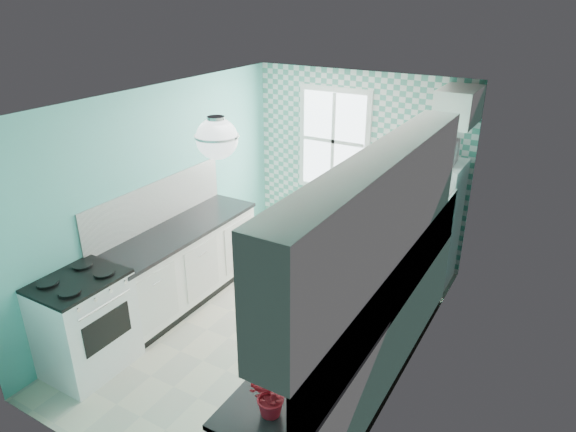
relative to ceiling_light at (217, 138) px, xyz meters
The scene contains 26 objects.
floor 2.47m from the ceiling_light, 90.00° to the left, with size 3.00×4.40×0.02m, color beige.
ceiling 0.82m from the ceiling_light, 90.00° to the left, with size 3.00×4.40×0.02m, color white.
wall_back 3.20m from the ceiling_light, 90.00° to the left, with size 3.00×0.02×2.50m, color #5EC1B8.
wall_front 1.77m from the ceiling_light, 90.00° to the right, with size 3.00×0.02×2.50m, color #5EC1B8.
wall_left 2.02m from the ceiling_light, 152.09° to the left, with size 0.02×4.40×2.50m, color #5EC1B8.
wall_right 2.02m from the ceiling_light, 27.91° to the left, with size 0.02×4.40×2.50m, color #5EC1B8.
accent_wall 3.17m from the ceiling_light, 90.00° to the left, with size 3.00×0.01×2.50m, color #55A894.
window 3.08m from the ceiling_light, 96.74° to the left, with size 1.04×0.05×1.44m.
backsplash_right 1.91m from the ceiling_light, 15.05° to the left, with size 0.02×3.60×0.51m, color white.
backsplash_left 2.00m from the ceiling_light, 154.02° to the left, with size 0.02×2.15×0.51m, color white.
upper_cabinets_right 1.41m from the ceiling_light, ahead, with size 0.33×3.20×0.90m, color white.
upper_cabinet_fridge 2.93m from the ceiling_light, 63.70° to the left, with size 0.40×0.74×0.40m, color white.
ceiling_light is the anchor object (origin of this frame).
base_cabinets_right 2.26m from the ceiling_light, 18.43° to the left, with size 0.60×3.60×0.90m, color white.
countertop_right 1.88m from the ceiling_light, 18.65° to the left, with size 0.63×3.60×0.04m, color black.
base_cabinets_left 2.34m from the ceiling_light, 148.86° to the left, with size 0.60×2.15×0.90m, color white.
countertop_left 1.97m from the ceiling_light, 148.54° to the left, with size 0.63×2.15×0.04m, color black.
fridge 3.24m from the ceiling_light, 67.12° to the left, with size 0.69×0.69×1.59m.
stove 2.27m from the ceiling_light, 151.02° to the right, with size 0.65×0.81×0.97m.
sink 2.22m from the ceiling_light, 45.74° to the left, with size 0.51×0.43×0.53m.
rug 2.61m from the ceiling_light, 88.49° to the left, with size 0.67×0.96×0.02m, color maroon.
dish_towel 2.54m from the ceiling_light, 59.51° to the left, with size 0.01×0.22×0.33m, color #55B6A4.
fruit_bowl 1.91m from the ceiling_light, 27.50° to the right, with size 0.28×0.28×0.07m, color white.
potted_plant 2.05m from the ceiling_light, 42.54° to the right, with size 0.26×0.23×0.29m, color #B71F30.
soap_bottle 2.46m from the ceiling_light, 53.44° to the left, with size 0.08×0.08×0.18m, color #93ACC1.
microwave 2.92m from the ceiling_light, 67.12° to the left, with size 0.49×0.33×0.27m, color silver.
Camera 1 is at (2.54, -3.99, 3.41)m, focal length 32.00 mm.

